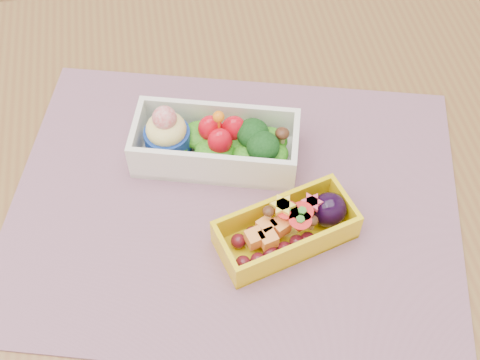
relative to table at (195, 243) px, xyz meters
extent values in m
cube|color=brown|center=(0.00, 0.00, 0.08)|extent=(1.20, 0.80, 0.04)
cylinder|color=brown|center=(0.54, 0.34, -0.30)|extent=(0.06, 0.06, 0.71)
cube|color=gray|center=(0.05, -0.02, 0.10)|extent=(0.59, 0.51, 0.00)
cube|color=white|center=(0.04, 0.06, 0.13)|extent=(0.21, 0.13, 0.05)
ellipsoid|color=#53B024|center=(0.04, 0.06, 0.12)|extent=(0.19, 0.12, 0.02)
cylinder|color=navy|center=(-0.02, 0.07, 0.13)|extent=(0.05, 0.05, 0.03)
sphere|color=red|center=(-0.02, 0.07, 0.17)|extent=(0.03, 0.03, 0.03)
ellipsoid|color=red|center=(0.03, 0.07, 0.14)|extent=(0.03, 0.02, 0.04)
ellipsoid|color=red|center=(0.04, 0.04, 0.14)|extent=(0.03, 0.02, 0.04)
ellipsoid|color=red|center=(0.06, 0.06, 0.14)|extent=(0.03, 0.02, 0.04)
sphere|color=orange|center=(0.04, 0.06, 0.17)|extent=(0.01, 0.01, 0.01)
ellipsoid|color=black|center=(0.08, 0.05, 0.14)|extent=(0.04, 0.04, 0.03)
ellipsoid|color=black|center=(0.09, 0.03, 0.14)|extent=(0.04, 0.04, 0.03)
ellipsoid|color=#3F2111|center=(0.11, 0.04, 0.15)|extent=(0.02, 0.02, 0.01)
cube|color=yellow|center=(0.10, -0.07, 0.12)|extent=(0.16, 0.10, 0.04)
ellipsoid|color=#530F19|center=(0.07, -0.08, 0.12)|extent=(0.09, 0.06, 0.02)
cube|color=orange|center=(0.07, -0.07, 0.13)|extent=(0.05, 0.04, 0.02)
cone|color=red|center=(0.10, -0.06, 0.14)|extent=(0.03, 0.03, 0.02)
cone|color=red|center=(0.11, -0.07, 0.14)|extent=(0.03, 0.03, 0.02)
cone|color=red|center=(0.11, -0.08, 0.14)|extent=(0.03, 0.03, 0.02)
cylinder|color=yellow|center=(0.09, -0.06, 0.15)|extent=(0.03, 0.03, 0.01)
cylinder|color=#E53F5B|center=(0.13, -0.06, 0.14)|extent=(0.02, 0.02, 0.01)
ellipsoid|color=#3F2111|center=(0.08, -0.06, 0.13)|extent=(0.01, 0.01, 0.01)
ellipsoid|color=#3F2111|center=(0.12, -0.07, 0.13)|extent=(0.01, 0.01, 0.01)
ellipsoid|color=black|center=(0.15, -0.06, 0.13)|extent=(0.04, 0.04, 0.04)
camera|label=1|loc=(-0.01, -0.41, 0.70)|focal=46.71mm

